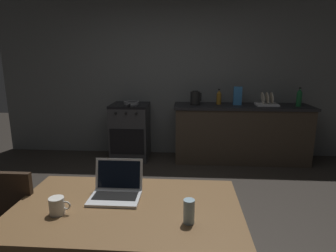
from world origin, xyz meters
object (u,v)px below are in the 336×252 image
at_px(laptop, 116,190).
at_px(frying_pan, 131,103).
at_px(dish_rack, 267,102).
at_px(bottle_b, 219,97).
at_px(dining_table, 127,216).
at_px(drinking_glass, 189,211).
at_px(bottle, 299,97).
at_px(coffee_mug, 57,206).
at_px(stove_oven, 130,131).
at_px(electric_kettle, 195,98).
at_px(cereal_box, 238,96).

height_order(laptop, frying_pan, laptop).
bearing_deg(dish_rack, bottle_b, 173.87).
distance_m(dining_table, drinking_glass, 0.43).
bearing_deg(drinking_glass, bottle_b, 81.39).
xyz_separation_m(dining_table, bottle, (2.08, 2.96, 0.37)).
bearing_deg(coffee_mug, stove_oven, 93.65).
relative_size(stove_oven, laptop, 2.87).
relative_size(laptop, bottle_b, 1.28).
bearing_deg(dish_rack, bottle, -6.07).
relative_size(stove_oven, coffee_mug, 7.28).
bearing_deg(frying_pan, bottle_b, 4.36).
bearing_deg(electric_kettle, coffee_mug, -105.48).
bearing_deg(electric_kettle, stove_oven, -179.87).
bearing_deg(stove_oven, coffee_mug, -86.35).
xyz_separation_m(laptop, frying_pan, (-0.46, 2.86, 0.14)).
height_order(stove_oven, laptop, laptop).
bearing_deg(electric_kettle, bottle, -1.79).
bearing_deg(dining_table, cereal_box, 69.11).
height_order(dining_table, cereal_box, cereal_box).
xyz_separation_m(laptop, electric_kettle, (0.58, 2.89, 0.23)).
bearing_deg(dining_table, drinking_glass, -22.58).
distance_m(dining_table, electric_kettle, 3.07).
bearing_deg(stove_oven, dining_table, -79.08).
bearing_deg(drinking_glass, electric_kettle, 88.08).
xyz_separation_m(electric_kettle, dish_rack, (1.13, -0.00, -0.06)).
relative_size(stove_oven, frying_pan, 2.14).
bearing_deg(electric_kettle, laptop, -101.31).
bearing_deg(dining_table, laptop, 128.20).
height_order(coffee_mug, bottle_b, bottle_b).
bearing_deg(electric_kettle, drinking_glass, -91.92).
distance_m(laptop, drinking_glass, 0.55).
distance_m(laptop, bottle_b, 3.13).
distance_m(stove_oven, bottle_b, 1.56).
distance_m(electric_kettle, bottle, 1.60).
bearing_deg(laptop, bottle_b, 63.05).
height_order(frying_pan, coffee_mug, frying_pan).
relative_size(frying_pan, drinking_glass, 3.15).
relative_size(dish_rack, bottle_b, 1.36).
xyz_separation_m(drinking_glass, cereal_box, (0.78, 3.19, 0.24)).
bearing_deg(frying_pan, dish_rack, 0.75).
xyz_separation_m(stove_oven, coffee_mug, (0.20, -3.12, 0.35)).
relative_size(bottle, cereal_box, 1.00).
distance_m(bottle, cereal_box, 0.93).
xyz_separation_m(electric_kettle, drinking_glass, (-0.11, -3.17, -0.20)).
bearing_deg(stove_oven, cereal_box, 0.74).
distance_m(stove_oven, dish_rack, 2.25).
bearing_deg(drinking_glass, coffee_mug, 176.94).
bearing_deg(frying_pan, electric_kettle, 1.57).
height_order(frying_pan, cereal_box, cereal_box).
xyz_separation_m(dish_rack, bottle_b, (-0.74, 0.08, 0.07)).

